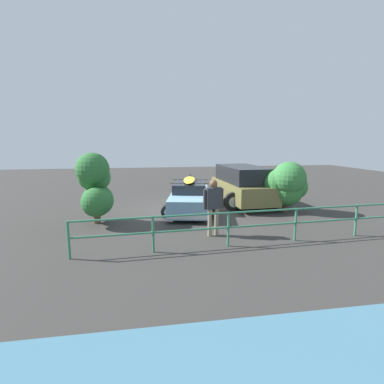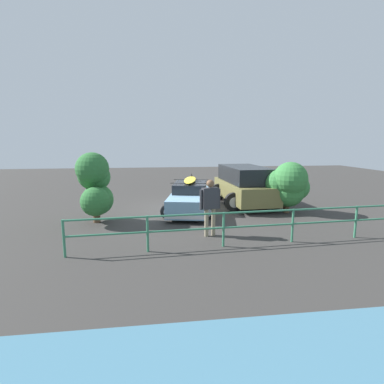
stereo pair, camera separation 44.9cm
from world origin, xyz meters
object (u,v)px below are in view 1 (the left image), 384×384
Objects in this scene: person_bystander at (213,202)px; bush_near_left at (94,182)px; sedan_car at (190,197)px; bush_near_right at (287,185)px; suv_car at (242,185)px.

person_bystander is 0.70× the size of bush_near_left.
sedan_car is 2.55× the size of person_bystander.
bush_near_right is (-3.93, -2.75, 0.08)m from person_bystander.
suv_car reaches higher than person_bystander.
suv_car is (-2.75, -1.01, 0.35)m from sedan_car.
bush_near_right is at bearing -175.73° from bush_near_left.
suv_car is at bearing -119.10° from person_bystander.
bush_near_left is (3.78, 1.44, 0.98)m from sedan_car.
suv_car reaches higher than sedan_car.
sedan_car is 1.78× the size of bush_near_left.
person_bystander is at bearing 60.90° from suv_car.
sedan_car is 4.25m from bush_near_right.
bush_near_right is (-7.90, -0.59, -0.40)m from bush_near_left.
person_bystander reaches higher than sedan_car.
suv_car is at bearing -53.57° from bush_near_right.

